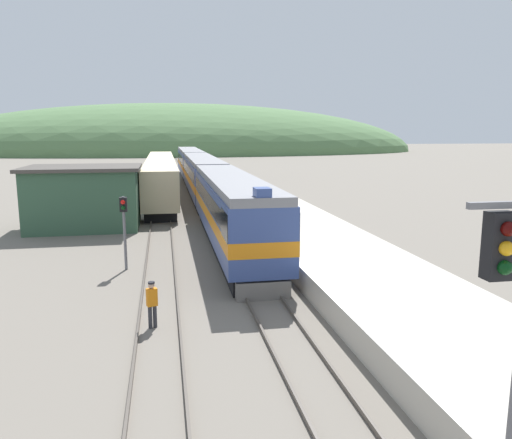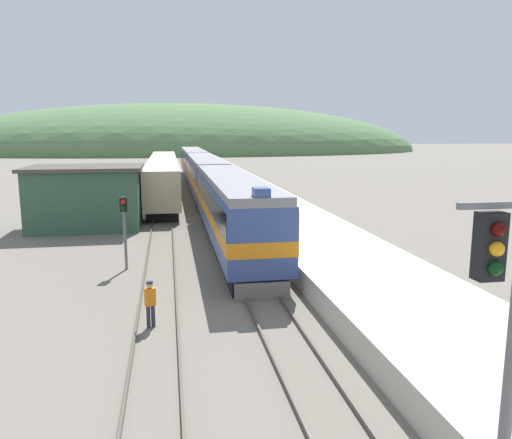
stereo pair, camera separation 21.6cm
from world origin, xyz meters
name	(u,v)px [view 1 (the left image)]	position (x,y,z in m)	size (l,w,h in m)	color
track_main	(191,178)	(0.00, 70.00, 0.08)	(1.52, 180.00, 0.16)	#4C443D
track_siding	(162,179)	(-4.20, 70.00, 0.08)	(1.52, 180.00, 0.16)	#4C443D
platform	(246,191)	(4.75, 50.00, 0.51)	(5.93, 140.00, 1.04)	#BCB5A5
distant_hills	(175,152)	(0.00, 165.18, 0.00)	(162.20, 72.99, 31.42)	#517547
station_shed	(85,197)	(-9.43, 33.94, 2.22)	(7.89, 5.92, 4.41)	#385B42
express_train_lead_car	(232,209)	(0.00, 26.09, 2.31)	(2.95, 19.92, 4.59)	black
carriage_second	(202,176)	(0.00, 48.33, 2.30)	(2.94, 22.32, 4.23)	black
carriage_third	(190,162)	(0.00, 71.53, 2.30)	(2.94, 22.32, 4.23)	black
siding_train	(161,176)	(-4.20, 52.56, 2.02)	(2.90, 36.50, 3.92)	black
signal_post_siding	(124,217)	(-5.86, 22.20, 2.66)	(0.36, 0.42, 3.69)	slate
track_worker	(152,302)	(-4.41, 14.34, 0.95)	(0.41, 0.32, 1.68)	#2D2D33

